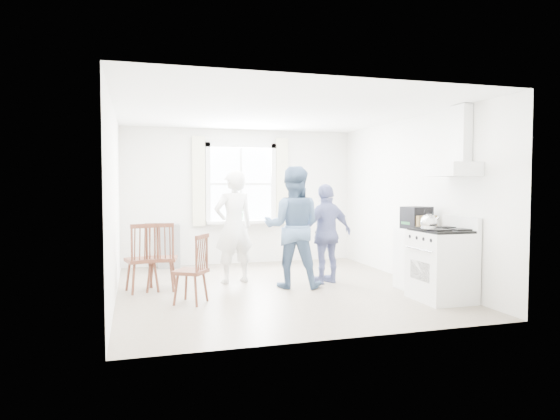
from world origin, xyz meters
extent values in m
cube|color=gray|center=(0.00, 0.00, -0.01)|extent=(4.62, 5.12, 0.02)
cube|color=silver|center=(0.00, 2.52, 1.30)|extent=(4.62, 0.04, 2.64)
cube|color=silver|center=(0.00, -2.52, 1.30)|extent=(4.62, 0.04, 2.64)
cube|color=silver|center=(-2.27, 0.00, 1.30)|extent=(0.04, 5.12, 2.64)
cube|color=silver|center=(2.27, 0.00, 1.30)|extent=(0.04, 5.12, 2.64)
cube|color=white|center=(0.00, 0.00, 2.61)|extent=(4.62, 5.12, 0.02)
cube|color=white|center=(0.00, 2.48, 1.55)|extent=(1.20, 0.02, 1.40)
cube|color=white|center=(0.00, 2.46, 2.29)|extent=(1.38, 0.09, 0.09)
cube|color=white|center=(0.00, 2.46, 0.81)|extent=(1.38, 0.09, 0.09)
cube|color=white|center=(-0.65, 2.46, 1.55)|extent=(0.09, 0.09, 1.58)
cube|color=white|center=(0.65, 2.46, 1.55)|extent=(0.09, 0.09, 1.58)
cube|color=white|center=(0.00, 2.38, 0.82)|extent=(1.38, 0.24, 0.06)
cube|color=beige|center=(-0.82, 2.44, 1.60)|extent=(0.24, 0.05, 1.70)
cube|color=beige|center=(0.82, 2.44, 1.60)|extent=(0.24, 0.05, 1.70)
cube|color=white|center=(2.02, -1.35, 1.74)|extent=(0.45, 0.76, 0.18)
cube|color=white|center=(2.17, -1.35, 2.21)|extent=(0.14, 0.30, 0.76)
cube|color=gray|center=(-1.40, 2.33, 0.40)|extent=(0.40, 0.30, 0.80)
cube|color=white|center=(1.91, -1.35, 0.46)|extent=(0.65, 0.76, 0.92)
cube|color=black|center=(1.91, -1.35, 0.94)|extent=(0.61, 0.72, 0.03)
cube|color=white|center=(2.20, -1.35, 1.02)|extent=(0.06, 0.76, 0.20)
cylinder|color=silver|center=(1.56, -1.35, 0.70)|extent=(0.02, 0.61, 0.02)
sphere|color=silver|center=(1.67, -1.40, 1.05)|extent=(0.21, 0.21, 0.21)
cylinder|color=silver|center=(1.67, -1.40, 0.99)|extent=(0.19, 0.19, 0.04)
torus|color=black|center=(1.67, -1.40, 1.18)|extent=(0.13, 0.05, 0.13)
cube|color=white|center=(1.98, -0.65, 0.45)|extent=(0.50, 0.55, 0.90)
cube|color=black|center=(1.94, -0.67, 0.98)|extent=(0.41, 0.38, 0.17)
cube|color=black|center=(1.94, -0.67, 1.15)|extent=(0.41, 0.38, 0.15)
cube|color=olive|center=(1.97, -0.79, 1.00)|extent=(0.33, 0.25, 0.20)
cube|color=#4A2417|center=(-1.90, 0.34, 0.46)|extent=(0.51, 0.50, 0.05)
cube|color=#4A2417|center=(-1.86, 0.17, 0.73)|extent=(0.41, 0.16, 0.55)
cylinder|color=#4A2417|center=(-1.90, 0.34, 0.22)|extent=(0.04, 0.04, 0.44)
cube|color=#4A2417|center=(-1.62, 0.37, 0.46)|extent=(0.49, 0.47, 0.05)
cube|color=#4A2417|center=(-1.65, 0.19, 0.73)|extent=(0.41, 0.13, 0.55)
cylinder|color=#4A2417|center=(-1.62, 0.37, 0.22)|extent=(0.04, 0.04, 0.44)
cube|color=#4A2417|center=(-1.30, -0.57, 0.41)|extent=(0.52, 0.52, 0.05)
cube|color=#4A2417|center=(-1.16, -0.66, 0.66)|extent=(0.24, 0.34, 0.50)
cylinder|color=#4A2417|center=(-1.30, -0.57, 0.20)|extent=(0.03, 0.03, 0.40)
imported|color=white|center=(-0.50, 0.62, 0.88)|extent=(0.77, 0.77, 1.76)
imported|color=#486387|center=(0.28, 0.03, 0.91)|extent=(1.13, 1.13, 1.81)
imported|color=navy|center=(0.88, 0.17, 0.78)|extent=(1.11, 1.11, 1.55)
imported|color=#2E6932|center=(-0.02, 2.36, 1.00)|extent=(0.22, 0.22, 0.30)
camera|label=1|loc=(-1.98, -7.04, 1.55)|focal=32.00mm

